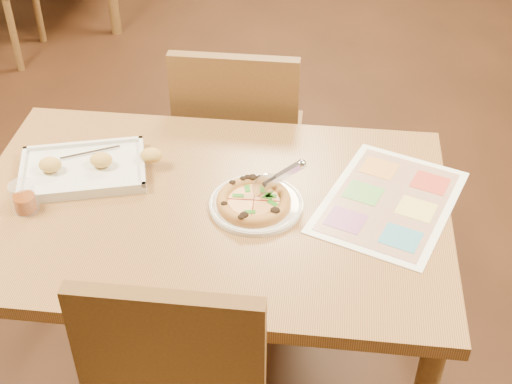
# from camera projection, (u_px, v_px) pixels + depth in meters

# --- Properties ---
(dining_table) EXTENTS (1.30, 0.85, 0.72)m
(dining_table) POSITION_uv_depth(u_px,v_px,m) (210.00, 228.00, 1.98)
(dining_table) COLOR olive
(dining_table) RESTS_ON ground
(chair_far) EXTENTS (0.42, 0.42, 0.47)m
(chair_far) POSITION_uv_depth(u_px,v_px,m) (239.00, 130.00, 2.50)
(chair_far) COLOR brown
(chair_far) RESTS_ON ground
(plate) EXTENTS (0.32, 0.32, 0.01)m
(plate) POSITION_uv_depth(u_px,v_px,m) (256.00, 205.00, 1.92)
(plate) COLOR white
(plate) RESTS_ON dining_table
(pizza) EXTENTS (0.20, 0.20, 0.03)m
(pizza) POSITION_uv_depth(u_px,v_px,m) (254.00, 201.00, 1.90)
(pizza) COLOR #BC7640
(pizza) RESTS_ON plate
(pizza_cutter) EXTENTS (0.13, 0.08, 0.09)m
(pizza_cutter) POSITION_uv_depth(u_px,v_px,m) (278.00, 178.00, 1.89)
(pizza_cutter) COLOR silver
(pizza_cutter) RESTS_ON pizza
(appetizer_tray) EXTENTS (0.42, 0.33, 0.06)m
(appetizer_tray) POSITION_uv_depth(u_px,v_px,m) (87.00, 169.00, 2.03)
(appetizer_tray) COLOR silver
(appetizer_tray) RESTS_ON dining_table
(glass_tumbler) EXTENTS (0.07, 0.07, 0.09)m
(glass_tumbler) POSITION_uv_depth(u_px,v_px,m) (24.00, 199.00, 1.89)
(glass_tumbler) COLOR #782E09
(glass_tumbler) RESTS_ON dining_table
(menu) EXTENTS (0.46, 0.54, 0.00)m
(menu) POSITION_uv_depth(u_px,v_px,m) (389.00, 201.00, 1.94)
(menu) COLOR white
(menu) RESTS_ON dining_table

